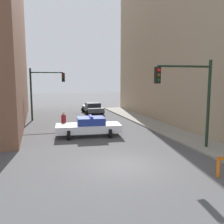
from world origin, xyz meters
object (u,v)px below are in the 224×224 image
Objects in this scene: traffic_light_far at (42,87)px; pedestrian_crossing at (64,122)px; traffic_light_near at (192,91)px; parked_car_near at (93,108)px; police_car at (89,126)px.

pedestrian_crossing is (1.35, -6.84, -2.54)m from traffic_light_far.
traffic_light_near reaches higher than pedestrian_crossing.
parked_car_near is 2.60× the size of pedestrian_crossing.
traffic_light_far is at bearing 26.06° from police_car.
traffic_light_far is at bearing 120.53° from traffic_light_near.
traffic_light_near is at bearing 118.80° from pedestrian_crossing.
pedestrian_crossing is (-1.69, 1.48, 0.14)m from police_car.
traffic_light_near is 17.11m from parked_car_near.
pedestrian_crossing is (-6.69, 6.78, -2.67)m from traffic_light_near.
traffic_light_far is at bearing -94.69° from pedestrian_crossing.
police_car is at bearing -69.99° from traffic_light_far.
traffic_light_far is (-8.03, 13.62, -0.13)m from traffic_light_near.
police_car is at bearing -103.94° from parked_car_near.
police_car is at bearing 122.89° from pedestrian_crossing.
traffic_light_far is at bearing -152.21° from parked_car_near.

